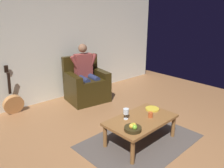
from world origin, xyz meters
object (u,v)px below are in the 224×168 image
armchair (86,85)px  person_seated (86,71)px  guitar (13,103)px  candle_jar (150,115)px  fruit_bowl (133,128)px  decorative_dish (152,109)px  wine_glass_near (126,112)px  coffee_table (141,122)px

armchair → person_seated: size_ratio=0.78×
guitar → candle_jar: (-1.29, 2.41, 0.21)m
armchair → candle_jar: 2.05m
fruit_bowl → decorative_dish: 0.78m
armchair → candle_jar: size_ratio=12.20×
fruit_bowl → decorative_dish: bearing=-160.7°
guitar → fruit_bowl: 2.64m
armchair → person_seated: (0.00, 0.02, 0.34)m
armchair → wine_glass_near: (0.55, 1.83, 0.16)m
person_seated → fruit_bowl: person_seated is taller
coffee_table → person_seated: bearing=-100.5°
coffee_table → decorative_dish: (-0.39, -0.10, 0.06)m
person_seated → coffee_table: person_seated is taller
person_seated → guitar: size_ratio=1.31×
coffee_table → guitar: size_ratio=1.15×
wine_glass_near → candle_jar: bearing=147.5°
wine_glass_near → candle_jar: (-0.33, 0.21, -0.08)m
person_seated → decorative_dish: (-0.03, 1.86, -0.28)m
fruit_bowl → candle_jar: fruit_bowl is taller
guitar → armchair: bearing=166.1°
armchair → guitar: size_ratio=1.02×
fruit_bowl → candle_jar: size_ratio=2.93×
decorative_dish → candle_jar: (0.24, 0.16, 0.03)m
wine_glass_near → candle_jar: 0.40m
person_seated → coffee_table: (0.36, 1.96, -0.34)m
person_seated → candle_jar: (0.22, 2.02, -0.25)m
guitar → decorative_dish: bearing=124.2°
person_seated → candle_jar: person_seated is taller
coffee_table → candle_jar: 0.18m
decorative_dish → coffee_table: bearing=14.5°
person_seated → coffee_table: 2.02m
coffee_table → decorative_dish: size_ratio=4.94×
candle_jar → guitar: bearing=-61.9°
wine_glass_near → person_seated: bearing=-106.7°
coffee_table → fruit_bowl: 0.39m
candle_jar → armchair: bearing=-96.1°
candle_jar → coffee_table: bearing=-21.7°
person_seated → decorative_dish: person_seated is taller
wine_glass_near → coffee_table: bearing=140.1°
armchair → person_seated: 0.34m
person_seated → decorative_dish: bearing=99.0°
wine_glass_near → decorative_dish: (-0.57, 0.05, -0.11)m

